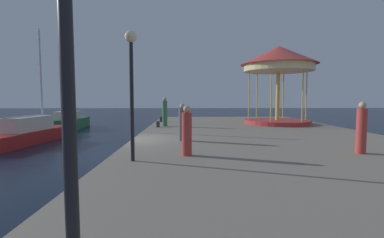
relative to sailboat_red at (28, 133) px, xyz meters
name	(u,v)px	position (x,y,z in m)	size (l,w,h in m)	color
ground_plane	(133,156)	(7.04, -3.72, -0.61)	(120.00, 120.00, 0.00)	black
quay_dock	(267,147)	(13.47, -3.72, -0.21)	(12.86, 29.97, 0.80)	gray
sailboat_red	(28,133)	(0.00, 0.00, 0.00)	(2.47, 7.49, 7.18)	maroon
sailboat_green	(69,122)	(-0.89, 7.87, 0.00)	(2.63, 5.35, 6.07)	#236638
carousel	(278,66)	(16.43, 3.67, 4.51)	(5.61, 5.61, 5.75)	#B23333
lamp_post_mid_promenade	(131,72)	(7.95, -8.22, 2.93)	(0.36, 0.36, 3.97)	black
bollard_center	(161,119)	(7.52, 5.55, 0.39)	(0.24, 0.24, 0.40)	#2D2D33
bollard_south	(158,124)	(7.71, 1.47, 0.39)	(0.24, 0.24, 0.40)	#2D2D33
person_by_the_water	(361,129)	(15.75, -7.23, 1.04)	(0.34, 0.34, 1.82)	#B23833
person_near_carousel	(187,132)	(9.63, -7.44, 0.98)	(0.34, 0.34, 1.70)	#B23833
person_far_corner	(165,113)	(8.12, 2.12, 1.12)	(0.34, 0.34, 1.98)	#387247
person_mid_promenade	(182,123)	(9.43, -4.26, 0.98)	(0.34, 0.34, 1.70)	#514C56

